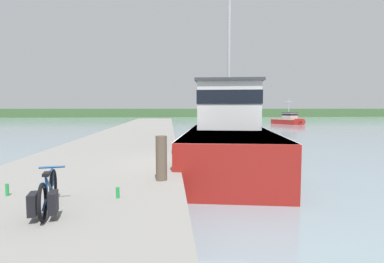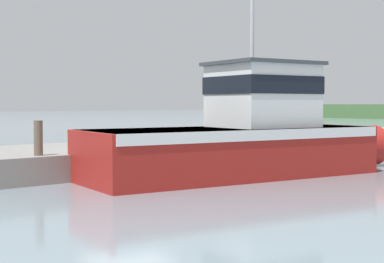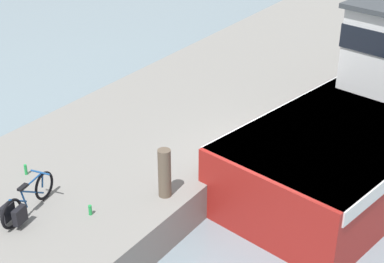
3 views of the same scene
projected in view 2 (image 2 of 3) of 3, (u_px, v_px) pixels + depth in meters
The scene contains 4 objects.
ground_plane at pixel (128, 182), 18.37m from camera, with size 320.00×320.00×0.00m, color gray.
dock_pier at pixel (70, 160), 21.07m from camera, with size 5.40×80.00×0.85m, color gray.
fishing_boat_main at pixel (246, 134), 19.78m from camera, with size 5.02×12.20×10.58m.
mooring_post at pixel (38, 138), 17.87m from camera, with size 0.27×0.27×1.07m, color brown.
Camera 2 is at (15.09, -10.50, 2.43)m, focal length 55.00 mm.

